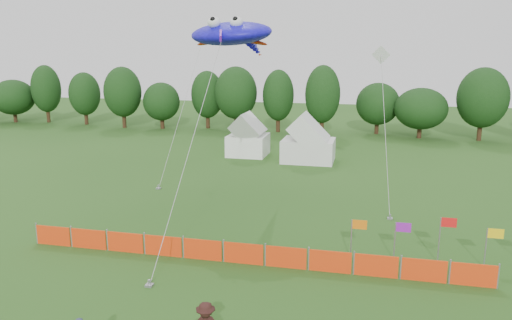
% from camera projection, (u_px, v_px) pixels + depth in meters
% --- Properties ---
extents(treeline, '(104.57, 8.78, 8.36)m').
position_uv_depth(treeline, '(346.00, 99.00, 57.89)').
color(treeline, '#382314').
rests_on(treeline, ground).
extents(tent_left, '(3.63, 3.63, 3.20)m').
position_uv_depth(tent_left, '(248.00, 138.00, 47.02)').
color(tent_left, white).
rests_on(tent_left, ground).
extents(tent_right, '(4.63, 3.71, 3.27)m').
position_uv_depth(tent_right, '(308.00, 143.00, 44.34)').
color(tent_right, silver).
rests_on(tent_right, ground).
extents(barrier_fence, '(21.90, 0.06, 1.00)m').
position_uv_depth(barrier_fence, '(243.00, 253.00, 23.14)').
color(barrier_fence, red).
rests_on(barrier_fence, ground).
extents(flag_row, '(10.73, 0.56, 2.22)m').
position_uv_depth(flag_row, '(467.00, 238.00, 22.71)').
color(flag_row, gray).
rests_on(flag_row, ground).
extents(stingray_kite, '(6.57, 19.21, 11.69)m').
position_uv_depth(stingray_kite, '(233.00, 34.00, 30.29)').
color(stingray_kite, '#1A10ED').
rests_on(stingray_kite, ground).
extents(small_kite_white, '(1.69, 4.17, 10.04)m').
position_uv_depth(small_kite_white, '(384.00, 101.00, 30.66)').
color(small_kite_white, silver).
rests_on(small_kite_white, ground).
extents(small_kite_dark, '(1.33, 8.67, 11.34)m').
position_uv_depth(small_kite_dark, '(184.00, 101.00, 38.68)').
color(small_kite_dark, black).
rests_on(small_kite_dark, ground).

